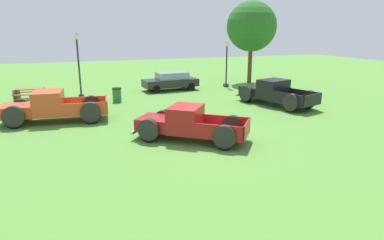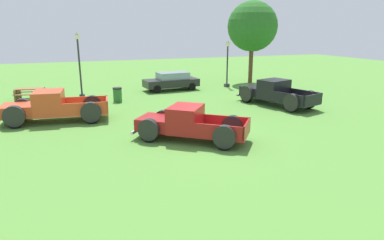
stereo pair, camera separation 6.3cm
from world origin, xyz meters
TOP-DOWN VIEW (x-y plane):
  - ground_plane at (0.00, 0.00)m, footprint 80.00×80.00m
  - pickup_truck_foreground at (-0.76, 0.30)m, footprint 4.87×4.34m
  - pickup_truck_behind_left at (-6.35, 5.47)m, footprint 5.49×2.60m
  - pickup_truck_behind_right at (6.82, 5.01)m, footprint 3.32×5.52m
  - sedan_distant_a at (2.36, 12.22)m, footprint 4.31×1.99m
  - lamp_post_near at (7.14, 12.16)m, footprint 0.36×0.36m
  - lamp_post_far at (-4.40, 11.48)m, footprint 0.36×0.36m
  - picnic_table at (-7.73, 12.09)m, footprint 2.03×1.77m
  - trash_can at (-2.28, 9.26)m, footprint 0.59×0.59m
  - oak_tree_east at (10.03, 13.35)m, footprint 4.27×4.27m

SIDE VIEW (x-z plane):
  - ground_plane at x=0.00m, z-range 0.00..0.00m
  - trash_can at x=-2.28m, z-range 0.00..0.95m
  - picnic_table at x=-7.73m, z-range 0.10..0.88m
  - pickup_truck_foreground at x=-0.76m, z-range -0.03..1.45m
  - sedan_distant_a at x=2.36m, z-range 0.03..1.44m
  - pickup_truck_behind_right at x=6.82m, z-range -0.04..1.56m
  - pickup_truck_behind_left at x=-6.35m, z-range -0.04..1.58m
  - lamp_post_near at x=7.14m, z-range 0.09..3.82m
  - lamp_post_far at x=-4.40m, z-range 0.11..4.53m
  - oak_tree_east at x=10.03m, z-range 1.35..8.37m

